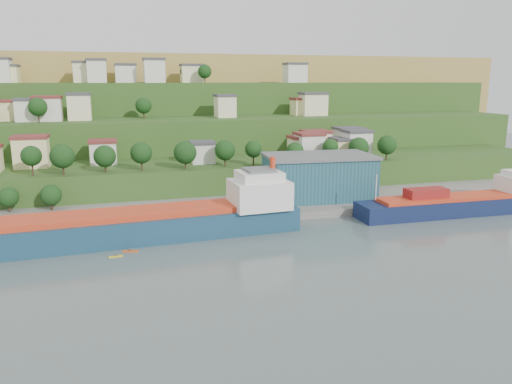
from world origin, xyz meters
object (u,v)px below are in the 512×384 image
object	(u,v)px
cargo_ship_near	(144,226)
cargo_ship_far	(462,205)
kayak_orange	(130,251)
warehouse	(319,176)

from	to	relation	value
cargo_ship_near	cargo_ship_far	distance (m)	85.48
kayak_orange	warehouse	bearing A→B (deg)	46.06
cargo_ship_near	kayak_orange	bearing A→B (deg)	-116.68
cargo_ship_far	kayak_orange	world-z (taller)	cargo_ship_far
cargo_ship_near	warehouse	bearing A→B (deg)	17.78
cargo_ship_near	cargo_ship_far	size ratio (longest dim) A/B	1.40
warehouse	kayak_orange	distance (m)	62.46
cargo_ship_near	kayak_orange	size ratio (longest dim) A/B	23.16
cargo_ship_far	warehouse	distance (m)	40.14
cargo_ship_near	cargo_ship_far	xyz separation A→B (m)	(85.47, -0.61, -0.79)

